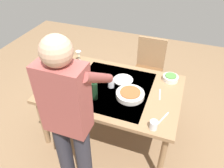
# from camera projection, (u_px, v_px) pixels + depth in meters

# --- Properties ---
(ground_plane) EXTENTS (6.00, 6.00, 0.00)m
(ground_plane) POSITION_uv_depth(u_px,v_px,m) (112.00, 131.00, 2.91)
(ground_plane) COLOR #846647
(dining_table) EXTENTS (1.52, 1.02, 0.72)m
(dining_table) POSITION_uv_depth(u_px,v_px,m) (112.00, 92.00, 2.51)
(dining_table) COLOR #93704C
(dining_table) RESTS_ON ground_plane
(chair_near) EXTENTS (0.40, 0.40, 0.91)m
(chair_near) POSITION_uv_depth(u_px,v_px,m) (149.00, 66.00, 3.18)
(chair_near) COLOR brown
(chair_near) RESTS_ON ground_plane
(person_server) EXTENTS (0.42, 0.61, 1.69)m
(person_server) POSITION_uv_depth(u_px,v_px,m) (69.00, 118.00, 1.77)
(person_server) COLOR #2D2D38
(person_server) RESTS_ON ground_plane
(wine_bottle) EXTENTS (0.07, 0.07, 0.30)m
(wine_bottle) POSITION_uv_depth(u_px,v_px,m) (94.00, 90.00, 2.26)
(wine_bottle) COLOR black
(wine_bottle) RESTS_ON dining_table
(wine_glass_left) EXTENTS (0.07, 0.07, 0.15)m
(wine_glass_left) POSITION_uv_depth(u_px,v_px,m) (79.00, 54.00, 2.85)
(wine_glass_left) COLOR white
(wine_glass_left) RESTS_ON dining_table
(water_cup_near_left) EXTENTS (0.08, 0.08, 0.10)m
(water_cup_near_left) POSITION_uv_depth(u_px,v_px,m) (50.00, 88.00, 2.38)
(water_cup_near_left) COLOR silver
(water_cup_near_left) RESTS_ON dining_table
(water_cup_near_right) EXTENTS (0.07, 0.07, 0.09)m
(water_cup_near_right) POSITION_uv_depth(u_px,v_px,m) (154.00, 125.00, 1.97)
(water_cup_near_right) COLOR silver
(water_cup_near_right) RESTS_ON dining_table
(water_cup_far_left) EXTENTS (0.07, 0.07, 0.11)m
(water_cup_far_left) POSITION_uv_depth(u_px,v_px,m) (111.00, 83.00, 2.45)
(water_cup_far_left) COLOR silver
(water_cup_far_left) RESTS_ON dining_table
(serving_bowl_pasta) EXTENTS (0.30, 0.30, 0.07)m
(serving_bowl_pasta) POSITION_uv_depth(u_px,v_px,m) (130.00, 94.00, 2.32)
(serving_bowl_pasta) COLOR silver
(serving_bowl_pasta) RESTS_ON dining_table
(side_bowl_salad) EXTENTS (0.18, 0.18, 0.07)m
(side_bowl_salad) POSITION_uv_depth(u_px,v_px,m) (171.00, 78.00, 2.56)
(side_bowl_salad) COLOR silver
(side_bowl_salad) RESTS_ON dining_table
(dinner_plate_near) EXTENTS (0.23, 0.23, 0.01)m
(dinner_plate_near) POSITION_uv_depth(u_px,v_px,m) (70.00, 84.00, 2.50)
(dinner_plate_near) COLOR silver
(dinner_plate_near) RESTS_ON dining_table
(dinner_plate_far) EXTENTS (0.23, 0.23, 0.01)m
(dinner_plate_far) POSITION_uv_depth(u_px,v_px,m) (123.00, 80.00, 2.57)
(dinner_plate_far) COLOR silver
(dinner_plate_far) RESTS_ON dining_table
(table_knife) EXTENTS (0.08, 0.19, 0.00)m
(table_knife) POSITION_uv_depth(u_px,v_px,m) (163.00, 118.00, 2.09)
(table_knife) COLOR silver
(table_knife) RESTS_ON dining_table
(table_fork) EXTENTS (0.04, 0.18, 0.00)m
(table_fork) POSITION_uv_depth(u_px,v_px,m) (160.00, 94.00, 2.37)
(table_fork) COLOR silver
(table_fork) RESTS_ON dining_table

